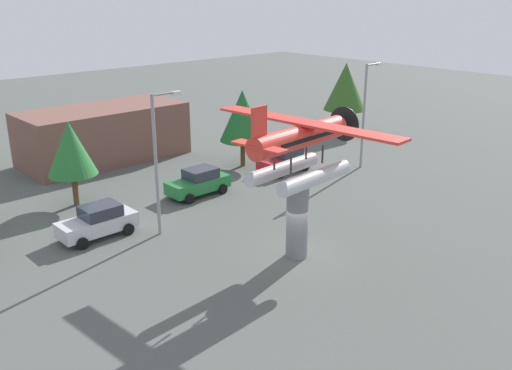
% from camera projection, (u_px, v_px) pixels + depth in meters
% --- Properties ---
extents(ground_plane, '(140.00, 140.00, 0.00)m').
position_uv_depth(ground_plane, '(296.00, 256.00, 28.29)').
color(ground_plane, '#515651').
extents(display_pedestal, '(1.10, 1.10, 4.04)m').
position_uv_depth(display_pedestal, '(297.00, 219.00, 27.63)').
color(display_pedestal, slate).
rests_on(display_pedestal, ground).
extents(floatplane_monument, '(6.97, 10.45, 4.00)m').
position_uv_depth(floatplane_monument, '(301.00, 146.00, 26.50)').
color(floatplane_monument, silver).
rests_on(floatplane_monument, display_pedestal).
extents(car_mid_silver, '(4.20, 2.02, 1.76)m').
position_uv_depth(car_mid_silver, '(98.00, 221.00, 30.27)').
color(car_mid_silver, silver).
rests_on(car_mid_silver, ground).
extents(car_far_green, '(4.20, 2.02, 1.76)m').
position_uv_depth(car_far_green, '(199.00, 182.00, 36.46)').
color(car_far_green, '#237A38').
rests_on(car_far_green, ground).
extents(car_distant_red, '(4.20, 2.02, 1.76)m').
position_uv_depth(car_distant_red, '(285.00, 160.00, 41.18)').
color(car_distant_red, red).
rests_on(car_distant_red, ground).
extents(streetlight_primary, '(1.84, 0.28, 7.74)m').
position_uv_depth(streetlight_primary, '(159.00, 154.00, 29.52)').
color(streetlight_primary, gray).
rests_on(streetlight_primary, ground).
extents(streetlight_secondary, '(1.84, 0.28, 7.72)m').
position_uv_depth(streetlight_secondary, '(366.00, 108.00, 41.11)').
color(streetlight_secondary, gray).
rests_on(streetlight_secondary, ground).
extents(storefront_building, '(12.43, 5.78, 4.15)m').
position_uv_depth(storefront_building, '(104.00, 134.00, 43.74)').
color(storefront_building, brown).
rests_on(storefront_building, ground).
extents(tree_east, '(2.98, 2.98, 5.31)m').
position_uv_depth(tree_east, '(71.00, 149.00, 33.82)').
color(tree_east, brown).
rests_on(tree_east, ground).
extents(tree_center_back, '(3.41, 3.41, 5.79)m').
position_uv_depth(tree_center_back, '(242.00, 116.00, 41.52)').
color(tree_center_back, brown).
rests_on(tree_center_back, ground).
extents(tree_far_east, '(3.83, 3.83, 6.51)m').
position_uv_depth(tree_far_east, '(345.00, 87.00, 50.99)').
color(tree_far_east, brown).
rests_on(tree_far_east, ground).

